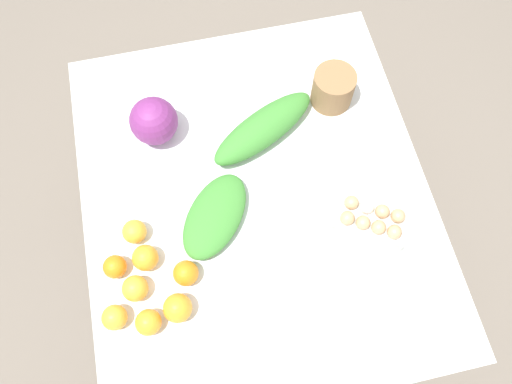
# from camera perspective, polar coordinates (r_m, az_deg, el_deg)

# --- Properties ---
(ground_plane) EXTENTS (8.00, 8.00, 0.00)m
(ground_plane) POSITION_cam_1_polar(r_m,az_deg,el_deg) (2.32, 0.00, -7.59)
(ground_plane) COLOR #70665B
(dining_table) EXTENTS (1.28, 1.09, 0.77)m
(dining_table) POSITION_cam_1_polar(r_m,az_deg,el_deg) (1.67, 0.00, -1.50)
(dining_table) COLOR silver
(dining_table) RESTS_ON ground_plane
(cabbage_purple) EXTENTS (0.16, 0.16, 0.16)m
(cabbage_purple) POSITION_cam_1_polar(r_m,az_deg,el_deg) (1.65, -11.60, 7.96)
(cabbage_purple) COLOR #7A2D75
(cabbage_purple) RESTS_ON dining_table
(egg_carton) EXTENTS (0.21, 0.25, 0.09)m
(egg_carton) POSITION_cam_1_polar(r_m,az_deg,el_deg) (1.55, 12.96, -3.18)
(egg_carton) COLOR #B7B7B2
(egg_carton) RESTS_ON dining_table
(paper_bag) EXTENTS (0.14, 0.14, 0.13)m
(paper_bag) POSITION_cam_1_polar(r_m,az_deg,el_deg) (1.72, 8.79, 11.62)
(paper_bag) COLOR olive
(paper_bag) RESTS_ON dining_table
(greens_bunch_dandelion) EXTENTS (0.29, 0.41, 0.09)m
(greens_bunch_dandelion) POSITION_cam_1_polar(r_m,az_deg,el_deg) (1.64, 0.84, 7.31)
(greens_bunch_dandelion) COLOR #3D8433
(greens_bunch_dandelion) RESTS_ON dining_table
(greens_bunch_scallion) EXTENTS (0.33, 0.31, 0.07)m
(greens_bunch_scallion) POSITION_cam_1_polar(r_m,az_deg,el_deg) (1.53, -4.72, -2.74)
(greens_bunch_scallion) COLOR #3D8433
(greens_bunch_scallion) RESTS_ON dining_table
(orange_0) EXTENTS (0.08, 0.08, 0.08)m
(orange_0) POSITION_cam_1_polar(r_m,az_deg,el_deg) (1.50, -13.65, -10.66)
(orange_0) COLOR #F9A833
(orange_0) RESTS_ON dining_table
(orange_1) EXTENTS (0.08, 0.08, 0.08)m
(orange_1) POSITION_cam_1_polar(r_m,az_deg,el_deg) (1.46, -8.95, -12.97)
(orange_1) COLOR orange
(orange_1) RESTS_ON dining_table
(orange_2) EXTENTS (0.07, 0.07, 0.07)m
(orange_2) POSITION_cam_1_polar(r_m,az_deg,el_deg) (1.55, -13.72, -4.41)
(orange_2) COLOR #F9A833
(orange_2) RESTS_ON dining_table
(orange_3) EXTENTS (0.08, 0.08, 0.08)m
(orange_3) POSITION_cam_1_polar(r_m,az_deg,el_deg) (1.51, -12.54, -7.35)
(orange_3) COLOR orange
(orange_3) RESTS_ON dining_table
(orange_4) EXTENTS (0.07, 0.07, 0.07)m
(orange_4) POSITION_cam_1_polar(r_m,az_deg,el_deg) (1.47, -12.20, -14.35)
(orange_4) COLOR orange
(orange_4) RESTS_ON dining_table
(orange_5) EXTENTS (0.07, 0.07, 0.07)m
(orange_5) POSITION_cam_1_polar(r_m,az_deg,el_deg) (1.50, -15.87, -13.63)
(orange_5) COLOR #F9A833
(orange_5) RESTS_ON dining_table
(orange_6) EXTENTS (0.08, 0.08, 0.08)m
(orange_6) POSITION_cam_1_polar(r_m,az_deg,el_deg) (1.48, -8.03, -9.18)
(orange_6) COLOR orange
(orange_6) RESTS_ON dining_table
(orange_7) EXTENTS (0.07, 0.07, 0.07)m
(orange_7) POSITION_cam_1_polar(r_m,az_deg,el_deg) (1.53, -15.83, -8.22)
(orange_7) COLOR orange
(orange_7) RESTS_ON dining_table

